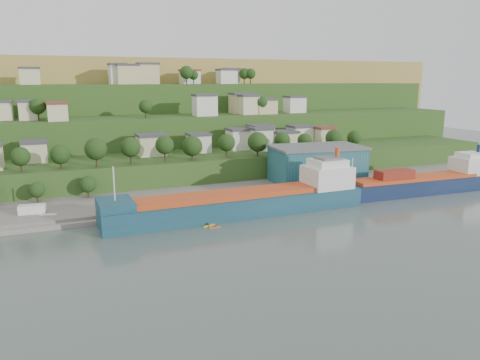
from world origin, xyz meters
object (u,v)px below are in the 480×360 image
kayak_orange (215,227)px  caravan (32,211)px  warehouse (317,164)px  cargo_ship_near (246,203)px  cargo_ship_far (424,184)px

kayak_orange → caravan: bearing=144.5°
warehouse → kayak_orange: 56.46m
cargo_ship_near → cargo_ship_far: bearing=0.1°
cargo_ship_far → caravan: (-121.07, 14.94, 0.10)m
cargo_ship_near → kayak_orange: cargo_ship_near is taller
cargo_ship_far → caravan: 121.99m
cargo_ship_near → cargo_ship_far: cargo_ship_near is taller
cargo_ship_near → caravan: (-55.45, 15.99, -0.31)m
warehouse → kayak_orange: bearing=-142.5°
warehouse → cargo_ship_near: bearing=-144.0°
cargo_ship_far → warehouse: cargo_ship_far is taller
cargo_ship_far → kayak_orange: size_ratio=20.18×
caravan → warehouse: bearing=9.3°
cargo_ship_far → kayak_orange: cargo_ship_far is taller
cargo_ship_near → caravan: size_ratio=11.18×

